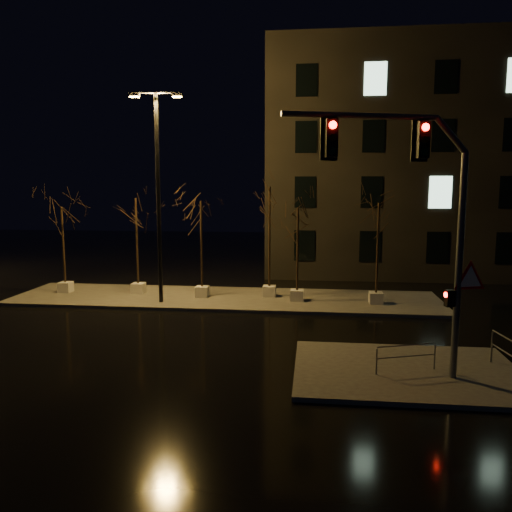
# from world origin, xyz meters

# --- Properties ---
(ground) EXTENTS (90.00, 90.00, 0.00)m
(ground) POSITION_xyz_m (0.00, 0.00, 0.00)
(ground) COLOR black
(ground) RESTS_ON ground
(median) EXTENTS (22.00, 5.00, 0.15)m
(median) POSITION_xyz_m (0.00, 6.00, 0.07)
(median) COLOR #423F3B
(median) RESTS_ON ground
(sidewalk_corner) EXTENTS (7.00, 5.00, 0.15)m
(sidewalk_corner) POSITION_xyz_m (7.50, -3.50, 0.07)
(sidewalk_corner) COLOR #423F3B
(sidewalk_corner) RESTS_ON ground
(building) EXTENTS (25.00, 12.00, 15.00)m
(building) POSITION_xyz_m (14.00, 18.00, 7.50)
(building) COLOR black
(building) RESTS_ON ground
(tree_0) EXTENTS (1.80, 1.80, 4.75)m
(tree_0) POSITION_xyz_m (-8.80, 6.27, 3.75)
(tree_0) COLOR beige
(tree_0) RESTS_ON median
(tree_1) EXTENTS (1.80, 1.80, 5.23)m
(tree_1) POSITION_xyz_m (-4.77, 6.46, 4.12)
(tree_1) COLOR beige
(tree_1) RESTS_ON median
(tree_2) EXTENTS (1.80, 1.80, 5.10)m
(tree_2) POSITION_xyz_m (-1.17, 6.00, 4.02)
(tree_2) COLOR beige
(tree_2) RESTS_ON median
(tree_3) EXTENTS (1.80, 1.80, 5.83)m
(tree_3) POSITION_xyz_m (2.28, 6.50, 4.58)
(tree_3) COLOR beige
(tree_3) RESTS_ON median
(tree_4) EXTENTS (1.80, 1.80, 4.79)m
(tree_4) POSITION_xyz_m (3.76, 5.67, 3.78)
(tree_4) COLOR beige
(tree_4) RESTS_ON median
(tree_5) EXTENTS (1.80, 1.80, 5.04)m
(tree_5) POSITION_xyz_m (7.63, 5.50, 3.98)
(tree_5) COLOR beige
(tree_5) RESTS_ON median
(traffic_signal_mast) EXTENTS (6.03, 1.87, 7.64)m
(traffic_signal_mast) POSITION_xyz_m (7.57, -4.38, 5.17)
(traffic_signal_mast) COLOR #56595D
(traffic_signal_mast) RESTS_ON sidewalk_corner
(streetlight_main) EXTENTS (2.53, 0.56, 10.11)m
(streetlight_main) POSITION_xyz_m (-2.96, 4.63, 5.98)
(streetlight_main) COLOR black
(streetlight_main) RESTS_ON median
(guard_rail_a) EXTENTS (1.91, 0.69, 0.87)m
(guard_rail_a) POSITION_xyz_m (7.42, -3.73, 0.72)
(guard_rail_a) COLOR #56595D
(guard_rail_a) RESTS_ON sidewalk_corner
(guard_rail_b) EXTENTS (0.37, 2.29, 1.09)m
(guard_rail_b) POSITION_xyz_m (10.50, -3.65, 0.86)
(guard_rail_b) COLOR #56595D
(guard_rail_b) RESTS_ON sidewalk_corner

